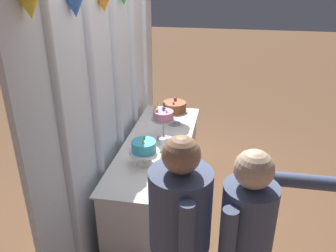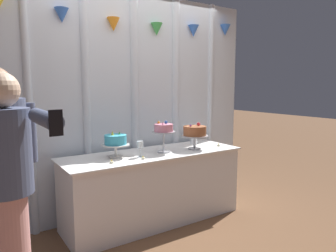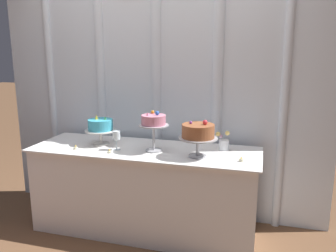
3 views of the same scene
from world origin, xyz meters
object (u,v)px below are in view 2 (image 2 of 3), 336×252
(flower_vase, at_px, (194,139))
(tealight_near_right, at_px, (219,145))
(cake_table, at_px, (154,187))
(cake_display_rightmost, at_px, (195,132))
(tealight_near_left, at_px, (143,158))
(cake_display_leftmost, at_px, (116,141))
(tealight_far_left, at_px, (112,162))
(guest_man_pink_jacket, at_px, (2,175))
(wine_glass, at_px, (140,145))
(guest_man_dark_suit, at_px, (8,189))
(cake_display_center, at_px, (164,130))

(flower_vase, bearing_deg, tealight_near_right, -57.92)
(cake_table, height_order, tealight_near_right, tealight_near_right)
(cake_display_rightmost, height_order, tealight_near_left, cake_display_rightmost)
(cake_display_leftmost, distance_m, tealight_far_left, 0.30)
(guest_man_pink_jacket, bearing_deg, tealight_near_right, 8.03)
(wine_glass, distance_m, guest_man_dark_suit, 1.50)
(cake_display_center, bearing_deg, cake_table, 154.74)
(cake_display_leftmost, height_order, tealight_near_right, cake_display_leftmost)
(cake_display_center, distance_m, flower_vase, 0.63)
(flower_vase, xyz_separation_m, tealight_near_left, (-0.91, -0.35, -0.05))
(flower_vase, bearing_deg, cake_table, -167.78)
(cake_display_center, relative_size, cake_display_rightmost, 1.12)
(tealight_far_left, bearing_deg, guest_man_dark_suit, -145.20)
(tealight_far_left, relative_size, tealight_near_left, 1.04)
(cake_display_leftmost, xyz_separation_m, guest_man_dark_suit, (-1.09, -0.87, -0.05))
(tealight_near_left, distance_m, guest_man_dark_suit, 1.44)
(tealight_far_left, bearing_deg, cake_table, 17.72)
(cake_display_leftmost, distance_m, cake_display_rightmost, 0.93)
(cake_display_center, bearing_deg, tealight_near_right, -5.91)
(cake_display_leftmost, bearing_deg, guest_man_pink_jacket, -155.82)
(guest_man_pink_jacket, height_order, guest_man_dark_suit, guest_man_pink_jacket)
(cake_display_rightmost, distance_m, guest_man_dark_suit, 2.15)
(cake_display_rightmost, relative_size, guest_man_pink_jacket, 0.19)
(cake_table, bearing_deg, flower_vase, 12.22)
(tealight_near_right, distance_m, guest_man_dark_suit, 2.47)
(flower_vase, height_order, tealight_near_right, flower_vase)
(cake_display_rightmost, height_order, flower_vase, cake_display_rightmost)
(cake_table, bearing_deg, wine_glass, -154.41)
(cake_display_rightmost, bearing_deg, cake_table, 169.01)
(flower_vase, relative_size, tealight_far_left, 4.65)
(cake_display_leftmost, xyz_separation_m, flower_vase, (1.10, 0.12, -0.10))
(cake_display_rightmost, bearing_deg, cake_display_center, 173.14)
(cake_table, height_order, wine_glass, wine_glass)
(cake_display_rightmost, distance_m, guest_man_pink_jacket, 2.04)
(wine_glass, relative_size, flower_vase, 0.95)
(wine_glass, distance_m, tealight_far_left, 0.38)
(tealight_near_left, bearing_deg, cake_display_rightmost, 8.19)
(cake_display_center, height_order, guest_man_dark_suit, guest_man_dark_suit)
(wine_glass, distance_m, tealight_near_right, 1.06)
(flower_vase, bearing_deg, cake_display_center, -161.10)
(cake_table, xyz_separation_m, tealight_near_right, (0.84, -0.13, 0.40))
(wine_glass, xyz_separation_m, tealight_near_left, (-0.02, -0.10, -0.11))
(guest_man_dark_suit, bearing_deg, cake_display_leftmost, 38.64)
(tealight_near_right, distance_m, guest_man_pink_jacket, 2.38)
(guest_man_dark_suit, bearing_deg, wine_glass, 29.57)
(flower_vase, bearing_deg, tealight_far_left, -165.23)
(cake_table, distance_m, cake_display_center, 0.64)
(guest_man_dark_suit, bearing_deg, tealight_near_left, 26.61)
(tealight_far_left, bearing_deg, wine_glass, 12.48)
(tealight_far_left, distance_m, guest_man_pink_jacket, 0.99)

